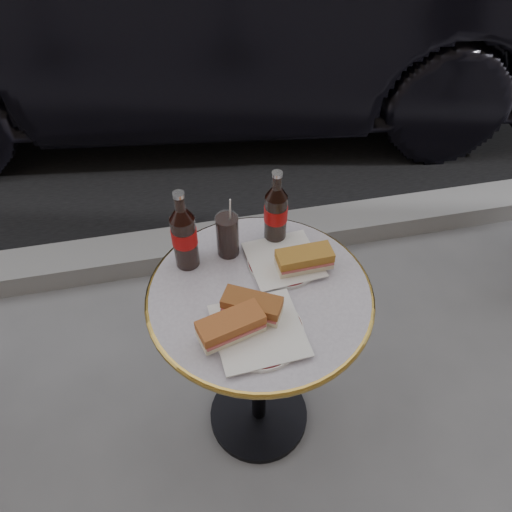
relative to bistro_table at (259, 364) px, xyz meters
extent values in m
plane|color=slate|center=(0.00, 0.00, -0.37)|extent=(80.00, 80.00, 0.00)
cube|color=gray|center=(0.00, 0.90, -0.32)|extent=(40.00, 0.20, 0.12)
cylinder|color=white|center=(-0.03, -0.13, 0.37)|extent=(0.25, 0.25, 0.01)
cylinder|color=silver|center=(0.09, 0.09, 0.37)|extent=(0.22, 0.22, 0.01)
cube|color=#AC5B2B|center=(-0.10, -0.13, 0.41)|extent=(0.18, 0.12, 0.06)
cube|color=brown|center=(-0.04, -0.08, 0.40)|extent=(0.17, 0.13, 0.05)
cube|color=#AE752C|center=(0.14, 0.05, 0.40)|extent=(0.16, 0.08, 0.05)
cylinder|color=black|center=(-0.06, 0.16, 0.43)|extent=(0.09, 0.09, 0.14)
camera|label=1|loc=(-0.19, -0.85, 1.41)|focal=35.00mm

